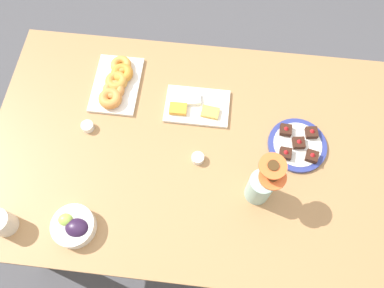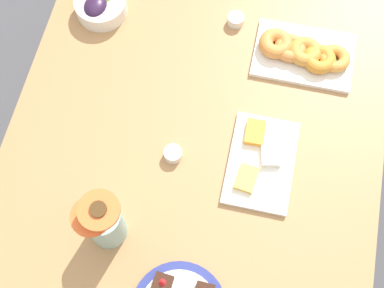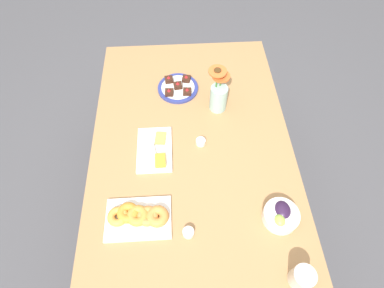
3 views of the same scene
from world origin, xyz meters
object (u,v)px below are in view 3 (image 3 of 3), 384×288
object	(u,v)px
coffee_mug	(302,278)
dessert_plate	(178,88)
grape_bowl	(281,215)
dining_table	(192,157)
jam_cup_honey	(201,142)
croissant_platter	(139,216)
flower_vase	(219,96)
cheese_platter	(155,150)
jam_cup_berry	(188,232)

from	to	relation	value
coffee_mug	dessert_plate	bearing A→B (deg)	-157.38
coffee_mug	grape_bowl	size ratio (longest dim) A/B	0.79
dining_table	jam_cup_honey	bearing A→B (deg)	121.34
croissant_platter	flower_vase	size ratio (longest dim) A/B	1.07
dessert_plate	flower_vase	distance (m)	0.27
dining_table	flower_vase	size ratio (longest dim) A/B	6.14
cheese_platter	croissant_platter	size ratio (longest dim) A/B	0.93
coffee_mug	cheese_platter	bearing A→B (deg)	-138.01
jam_cup_honey	flower_vase	bearing A→B (deg)	154.89
croissant_platter	dessert_plate	bearing A→B (deg)	165.79
grape_bowl	jam_cup_honey	distance (m)	0.51
cheese_platter	croissant_platter	xyz separation A→B (m)	(0.34, -0.06, 0.01)
cheese_platter	grape_bowl	bearing A→B (deg)	55.53
cheese_platter	croissant_platter	distance (m)	0.34
dessert_plate	flower_vase	xyz separation A→B (m)	(0.15, 0.21, 0.08)
grape_bowl	dessert_plate	distance (m)	0.88
grape_bowl	dessert_plate	bearing A→B (deg)	-152.33
jam_cup_berry	flower_vase	bearing A→B (deg)	164.11
dining_table	coffee_mug	distance (m)	0.74
dining_table	flower_vase	distance (m)	0.35
grape_bowl	cheese_platter	xyz separation A→B (m)	(-0.37, -0.54, -0.02)
jam_cup_honey	dessert_plate	size ratio (longest dim) A/B	0.21
grape_bowl	flower_vase	xyz separation A→B (m)	(-0.64, -0.20, 0.06)
coffee_mug	grape_bowl	world-z (taller)	coffee_mug
cheese_platter	jam_cup_berry	xyz separation A→B (m)	(0.41, 0.14, 0.00)
dining_table	dessert_plate	distance (m)	0.42
jam_cup_berry	coffee_mug	bearing A→B (deg)	63.79
jam_cup_honey	grape_bowl	bearing A→B (deg)	37.48
coffee_mug	grape_bowl	distance (m)	0.25
cheese_platter	croissant_platter	bearing A→B (deg)	-10.82
croissant_platter	flower_vase	xyz separation A→B (m)	(-0.60, 0.40, 0.07)
grape_bowl	jam_cup_berry	xyz separation A→B (m)	(0.05, -0.39, -0.01)
dining_table	dessert_plate	xyz separation A→B (m)	(-0.41, -0.06, 0.10)
jam_cup_honey	flower_vase	xyz separation A→B (m)	(-0.23, 0.11, 0.08)
dining_table	cheese_platter	size ratio (longest dim) A/B	6.15
cheese_platter	jam_cup_honey	bearing A→B (deg)	98.82
coffee_mug	jam_cup_berry	distance (m)	0.46
dining_table	dessert_plate	size ratio (longest dim) A/B	6.99
flower_vase	jam_cup_honey	bearing A→B (deg)	-25.11
jam_cup_berry	grape_bowl	bearing A→B (deg)	96.60
grape_bowl	coffee_mug	bearing A→B (deg)	4.51
cheese_platter	jam_cup_berry	distance (m)	0.44
grape_bowl	jam_cup_berry	distance (m)	0.40
dining_table	jam_cup_berry	size ratio (longest dim) A/B	33.33
grape_bowl	flower_vase	bearing A→B (deg)	-162.46
dining_table	croissant_platter	world-z (taller)	croissant_platter
coffee_mug	jam_cup_honey	xyz separation A→B (m)	(-0.65, -0.33, -0.03)
flower_vase	coffee_mug	bearing A→B (deg)	13.99
coffee_mug	jam_cup_berry	xyz separation A→B (m)	(-0.20, -0.41, -0.03)
coffee_mug	dessert_plate	distance (m)	1.12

